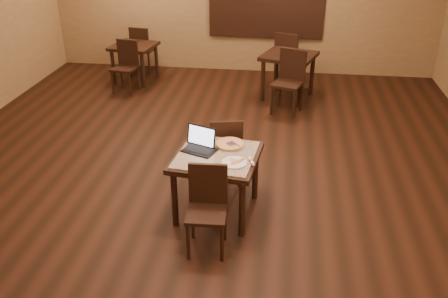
# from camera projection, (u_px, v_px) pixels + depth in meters

# --- Properties ---
(ground) EXTENTS (10.00, 10.00, 0.00)m
(ground) POSITION_uv_depth(u_px,v_px,m) (200.00, 194.00, 5.94)
(ground) COLOR black
(ground) RESTS_ON ground
(tiled_table) EXTENTS (1.02, 1.02, 0.76)m
(tiled_table) POSITION_uv_depth(u_px,v_px,m) (217.00, 162.00, 5.32)
(tiled_table) COLOR black
(tiled_table) RESTS_ON ground
(chair_main_near) EXTENTS (0.42, 0.42, 0.93)m
(chair_main_near) POSITION_uv_depth(u_px,v_px,m) (207.00, 203.00, 4.84)
(chair_main_near) COLOR black
(chair_main_near) RESTS_ON ground
(chair_main_far) EXTENTS (0.49, 0.49, 0.93)m
(chair_main_far) POSITION_uv_depth(u_px,v_px,m) (225.00, 148.00, 5.92)
(chair_main_far) COLOR black
(chair_main_far) RESTS_ON ground
(laptop) EXTENTS (0.42, 0.39, 0.24)m
(laptop) POSITION_uv_depth(u_px,v_px,m) (200.00, 144.00, 5.36)
(laptop) COLOR black
(laptop) RESTS_ON tiled_table
(plate) EXTENTS (0.27, 0.27, 0.02)m
(plate) POSITION_uv_depth(u_px,v_px,m) (234.00, 163.00, 5.08)
(plate) COLOR white
(plate) RESTS_ON tiled_table
(pizza_slice) EXTENTS (0.24, 0.24, 0.02)m
(pizza_slice) POSITION_uv_depth(u_px,v_px,m) (234.00, 161.00, 5.08)
(pizza_slice) COLOR beige
(pizza_slice) RESTS_ON plate
(pizza_pan) EXTENTS (0.37, 0.37, 0.01)m
(pizza_pan) POSITION_uv_depth(u_px,v_px,m) (230.00, 145.00, 5.47)
(pizza_pan) COLOR silver
(pizza_pan) RESTS_ON tiled_table
(pizza_whole) EXTENTS (0.34, 0.34, 0.02)m
(pizza_whole) POSITION_uv_depth(u_px,v_px,m) (230.00, 144.00, 5.46)
(pizza_whole) COLOR beige
(pizza_whole) RESTS_ON pizza_pan
(spatula) EXTENTS (0.24, 0.23, 0.01)m
(spatula) POSITION_uv_depth(u_px,v_px,m) (231.00, 144.00, 5.43)
(spatula) COLOR silver
(spatula) RESTS_ON pizza_whole
(napkin_roll) EXTENTS (0.10, 0.16, 0.04)m
(napkin_roll) POSITION_uv_depth(u_px,v_px,m) (251.00, 161.00, 5.09)
(napkin_roll) COLOR white
(napkin_roll) RESTS_ON tiled_table
(other_table_a) EXTENTS (1.11, 1.11, 0.83)m
(other_table_a) POSITION_uv_depth(u_px,v_px,m) (289.00, 62.00, 8.56)
(other_table_a) COLOR black
(other_table_a) RESTS_ON ground
(other_table_a_chair_near) EXTENTS (0.58, 0.58, 1.07)m
(other_table_a_chair_near) POSITION_uv_depth(u_px,v_px,m) (290.00, 78.00, 8.05)
(other_table_a_chair_near) COLOR black
(other_table_a_chair_near) RESTS_ON ground
(other_table_a_chair_far) EXTENTS (0.58, 0.58, 1.07)m
(other_table_a_chair_far) POSITION_uv_depth(u_px,v_px,m) (287.00, 56.00, 9.15)
(other_table_a_chair_far) COLOR black
(other_table_a_chair_far) RESTS_ON ground
(other_table_b) EXTENTS (0.92, 0.92, 0.75)m
(other_table_b) POSITION_uv_depth(u_px,v_px,m) (134.00, 51.00, 9.41)
(other_table_b) COLOR black
(other_table_b) RESTS_ON ground
(other_table_b_chair_near) EXTENTS (0.48, 0.48, 0.97)m
(other_table_b_chair_near) POSITION_uv_depth(u_px,v_px,m) (126.00, 63.00, 8.94)
(other_table_b_chair_near) COLOR black
(other_table_b_chair_near) RESTS_ON ground
(other_table_b_chair_far) EXTENTS (0.48, 0.48, 0.97)m
(other_table_b_chair_far) POSITION_uv_depth(u_px,v_px,m) (142.00, 47.00, 9.94)
(other_table_b_chair_far) COLOR black
(other_table_b_chair_far) RESTS_ON ground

